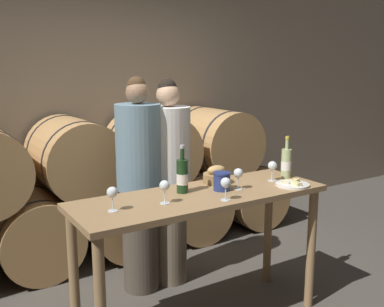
# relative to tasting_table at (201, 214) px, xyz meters

# --- Properties ---
(stone_wall_back) EXTENTS (10.00, 0.12, 3.20)m
(stone_wall_back) POSITION_rel_tasting_table_xyz_m (0.00, 2.02, 0.80)
(stone_wall_back) COLOR gray
(stone_wall_back) RESTS_ON ground_plane
(barrel_stack) EXTENTS (3.79, 0.82, 1.32)m
(barrel_stack) POSITION_rel_tasting_table_xyz_m (-0.00, 1.48, -0.18)
(barrel_stack) COLOR tan
(barrel_stack) RESTS_ON ground_plane
(tasting_table) EXTENTS (1.73, 0.59, 0.94)m
(tasting_table) POSITION_rel_tasting_table_xyz_m (0.00, 0.00, 0.00)
(tasting_table) COLOR #99754C
(tasting_table) RESTS_ON ground_plane
(person_left) EXTENTS (0.35, 0.35, 1.69)m
(person_left) POSITION_rel_tasting_table_xyz_m (-0.13, 0.68, 0.06)
(person_left) COLOR #4C4238
(person_left) RESTS_ON ground_plane
(person_right) EXTENTS (0.35, 0.35, 1.67)m
(person_right) POSITION_rel_tasting_table_xyz_m (0.13, 0.68, 0.05)
(person_right) COLOR #756651
(person_right) RESTS_ON ground_plane
(wine_bottle_red) EXTENTS (0.08, 0.08, 0.32)m
(wine_bottle_red) POSITION_rel_tasting_table_xyz_m (-0.09, 0.09, 0.26)
(wine_bottle_red) COLOR #193819
(wine_bottle_red) RESTS_ON tasting_table
(wine_bottle_white) EXTENTS (0.08, 0.08, 0.31)m
(wine_bottle_white) POSITION_rel_tasting_table_xyz_m (0.78, 0.02, 0.25)
(wine_bottle_white) COLOR #ADBC7F
(wine_bottle_white) RESTS_ON tasting_table
(blue_crock) EXTENTS (0.12, 0.12, 0.12)m
(blue_crock) POSITION_rel_tasting_table_xyz_m (0.16, -0.01, 0.21)
(blue_crock) COLOR navy
(blue_crock) RESTS_ON tasting_table
(bread_basket) EXTENTS (0.19, 0.19, 0.13)m
(bread_basket) POSITION_rel_tasting_table_xyz_m (0.24, 0.17, 0.19)
(bread_basket) COLOR olive
(bread_basket) RESTS_ON tasting_table
(cheese_plate) EXTENTS (0.24, 0.24, 0.04)m
(cheese_plate) POSITION_rel_tasting_table_xyz_m (0.65, -0.17, 0.15)
(cheese_plate) COLOR white
(cheese_plate) RESTS_ON tasting_table
(wine_glass_far_left) EXTENTS (0.06, 0.06, 0.15)m
(wine_glass_far_left) POSITION_rel_tasting_table_xyz_m (-0.63, -0.03, 0.25)
(wine_glass_far_left) COLOR white
(wine_glass_far_left) RESTS_ON tasting_table
(wine_glass_left) EXTENTS (0.06, 0.06, 0.15)m
(wine_glass_left) POSITION_rel_tasting_table_xyz_m (-0.31, -0.06, 0.25)
(wine_glass_left) COLOR white
(wine_glass_left) RESTS_ON tasting_table
(wine_glass_center) EXTENTS (0.06, 0.06, 0.15)m
(wine_glass_center) POSITION_rel_tasting_table_xyz_m (0.05, -0.20, 0.25)
(wine_glass_center) COLOR white
(wine_glass_center) RESTS_ON tasting_table
(wine_glass_right) EXTENTS (0.06, 0.06, 0.15)m
(wine_glass_right) POSITION_rel_tasting_table_xyz_m (0.27, -0.05, 0.25)
(wine_glass_right) COLOR white
(wine_glass_right) RESTS_ON tasting_table
(wine_glass_far_right) EXTENTS (0.06, 0.06, 0.15)m
(wine_glass_far_right) POSITION_rel_tasting_table_xyz_m (0.61, 0.00, 0.25)
(wine_glass_far_right) COLOR white
(wine_glass_far_right) RESTS_ON tasting_table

